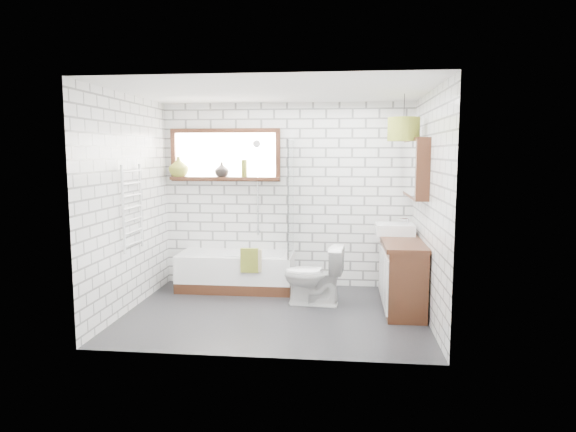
# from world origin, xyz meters

# --- Properties ---
(floor) EXTENTS (3.40, 2.60, 0.01)m
(floor) POSITION_xyz_m (0.00, 0.00, -0.01)
(floor) COLOR black
(floor) RESTS_ON ground
(ceiling) EXTENTS (3.40, 2.60, 0.01)m
(ceiling) POSITION_xyz_m (0.00, 0.00, 2.50)
(ceiling) COLOR white
(ceiling) RESTS_ON ground
(wall_back) EXTENTS (3.40, 0.01, 2.50)m
(wall_back) POSITION_xyz_m (0.00, 1.30, 1.25)
(wall_back) COLOR white
(wall_back) RESTS_ON ground
(wall_front) EXTENTS (3.40, 0.01, 2.50)m
(wall_front) POSITION_xyz_m (0.00, -1.30, 1.25)
(wall_front) COLOR white
(wall_front) RESTS_ON ground
(wall_left) EXTENTS (0.01, 2.60, 2.50)m
(wall_left) POSITION_xyz_m (-1.70, 0.00, 1.25)
(wall_left) COLOR white
(wall_left) RESTS_ON ground
(wall_right) EXTENTS (0.01, 2.60, 2.50)m
(wall_right) POSITION_xyz_m (1.70, 0.00, 1.25)
(wall_right) COLOR white
(wall_right) RESTS_ON ground
(window) EXTENTS (1.52, 0.16, 0.68)m
(window) POSITION_xyz_m (-0.85, 1.26, 1.80)
(window) COLOR black
(window) RESTS_ON wall_back
(towel_radiator) EXTENTS (0.06, 0.52, 1.00)m
(towel_radiator) POSITION_xyz_m (-1.66, 0.00, 1.20)
(towel_radiator) COLOR white
(towel_radiator) RESTS_ON wall_left
(mirror_cabinet) EXTENTS (0.16, 1.20, 0.70)m
(mirror_cabinet) POSITION_xyz_m (1.62, 0.60, 1.65)
(mirror_cabinet) COLOR black
(mirror_cabinet) RESTS_ON wall_right
(shower_riser) EXTENTS (0.02, 0.02, 1.30)m
(shower_riser) POSITION_xyz_m (-0.40, 1.26, 1.35)
(shower_riser) COLOR silver
(shower_riser) RESTS_ON wall_back
(bathtub) EXTENTS (1.52, 0.67, 0.49)m
(bathtub) POSITION_xyz_m (-0.65, 0.96, 0.25)
(bathtub) COLOR white
(bathtub) RESTS_ON floor
(shower_screen) EXTENTS (0.02, 0.72, 1.50)m
(shower_screen) POSITION_xyz_m (0.09, 0.96, 1.24)
(shower_screen) COLOR white
(shower_screen) RESTS_ON bathtub
(towel_green) EXTENTS (0.23, 0.06, 0.31)m
(towel_green) POSITION_xyz_m (-0.40, 0.63, 0.47)
(towel_green) COLOR olive
(towel_green) RESTS_ON bathtub
(towel_beige) EXTENTS (0.22, 0.05, 0.28)m
(towel_beige) POSITION_xyz_m (-0.36, 0.63, 0.47)
(towel_beige) COLOR tan
(towel_beige) RESTS_ON bathtub
(vanity) EXTENTS (0.46, 1.42, 0.81)m
(vanity) POSITION_xyz_m (1.47, 0.42, 0.41)
(vanity) COLOR black
(vanity) RESTS_ON floor
(basin) EXTENTS (0.47, 0.41, 0.14)m
(basin) POSITION_xyz_m (1.41, 0.78, 0.88)
(basin) COLOR white
(basin) RESTS_ON vanity
(tap) EXTENTS (0.04, 0.04, 0.15)m
(tap) POSITION_xyz_m (1.57, 0.78, 0.94)
(tap) COLOR silver
(tap) RESTS_ON vanity
(toilet) EXTENTS (0.47, 0.74, 0.72)m
(toilet) POSITION_xyz_m (0.42, 0.38, 0.36)
(toilet) COLOR white
(toilet) RESTS_ON floor
(vase_olive) EXTENTS (0.33, 0.33, 0.28)m
(vase_olive) POSITION_xyz_m (-1.50, 1.23, 1.62)
(vase_olive) COLOR olive
(vase_olive) RESTS_ON window
(vase_dark) EXTENTS (0.23, 0.23, 0.20)m
(vase_dark) POSITION_xyz_m (-0.89, 1.23, 1.58)
(vase_dark) COLOR black
(vase_dark) RESTS_ON window
(bottle) EXTENTS (0.10, 0.10, 0.24)m
(bottle) POSITION_xyz_m (-0.58, 1.23, 1.60)
(bottle) COLOR olive
(bottle) RESTS_ON window
(pendant) EXTENTS (0.37, 0.37, 0.27)m
(pendant) POSITION_xyz_m (1.45, 0.42, 2.10)
(pendant) COLOR olive
(pendant) RESTS_ON ceiling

